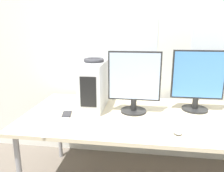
{
  "coord_description": "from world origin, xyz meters",
  "views": [
    {
      "loc": [
        -0.3,
        -1.21,
        1.38
      ],
      "look_at": [
        -0.54,
        0.47,
        0.94
      ],
      "focal_mm": 35.0,
      "sensor_mm": 36.0,
      "label": 1
    }
  ],
  "objects_px": {
    "monitor_right_near": "(198,80)",
    "cell_phone": "(67,114)",
    "mouse": "(178,131)",
    "headphones": "(94,60)",
    "keyboard": "(132,128)",
    "monitor_main": "(134,81)",
    "pc_tower": "(94,85)"
  },
  "relations": [
    {
      "from": "keyboard",
      "to": "cell_phone",
      "type": "distance_m",
      "value": 0.58
    },
    {
      "from": "pc_tower",
      "to": "cell_phone",
      "type": "xyz_separation_m",
      "value": [
        -0.19,
        -0.21,
        -0.2
      ]
    },
    {
      "from": "pc_tower",
      "to": "monitor_main",
      "type": "distance_m",
      "value": 0.36
    },
    {
      "from": "headphones",
      "to": "monitor_main",
      "type": "distance_m",
      "value": 0.39
    },
    {
      "from": "pc_tower",
      "to": "mouse",
      "type": "xyz_separation_m",
      "value": [
        0.66,
        -0.43,
        -0.19
      ]
    },
    {
      "from": "keyboard",
      "to": "cell_phone",
      "type": "relative_size",
      "value": 3.43
    },
    {
      "from": "monitor_main",
      "to": "mouse",
      "type": "height_order",
      "value": "monitor_main"
    },
    {
      "from": "monitor_right_near",
      "to": "mouse",
      "type": "bearing_deg",
      "value": -114.11
    },
    {
      "from": "pc_tower",
      "to": "monitor_right_near",
      "type": "relative_size",
      "value": 0.88
    },
    {
      "from": "monitor_main",
      "to": "monitor_right_near",
      "type": "height_order",
      "value": "monitor_right_near"
    },
    {
      "from": "monitor_right_near",
      "to": "keyboard",
      "type": "bearing_deg",
      "value": -138.67
    },
    {
      "from": "monitor_main",
      "to": "cell_phone",
      "type": "height_order",
      "value": "monitor_main"
    },
    {
      "from": "keyboard",
      "to": "mouse",
      "type": "bearing_deg",
      "value": -4.19
    },
    {
      "from": "monitor_main",
      "to": "pc_tower",
      "type": "bearing_deg",
      "value": 168.23
    },
    {
      "from": "headphones",
      "to": "monitor_right_near",
      "type": "height_order",
      "value": "monitor_right_near"
    },
    {
      "from": "mouse",
      "to": "monitor_main",
      "type": "bearing_deg",
      "value": 130.67
    },
    {
      "from": "headphones",
      "to": "mouse",
      "type": "bearing_deg",
      "value": -33.37
    },
    {
      "from": "keyboard",
      "to": "cell_phone",
      "type": "xyz_separation_m",
      "value": [
        -0.54,
        0.2,
        -0.01
      ]
    },
    {
      "from": "pc_tower",
      "to": "monitor_right_near",
      "type": "xyz_separation_m",
      "value": [
        0.87,
        0.04,
        0.06
      ]
    },
    {
      "from": "headphones",
      "to": "mouse",
      "type": "distance_m",
      "value": 0.89
    },
    {
      "from": "headphones",
      "to": "keyboard",
      "type": "relative_size",
      "value": 0.36
    },
    {
      "from": "pc_tower",
      "to": "monitor_main",
      "type": "bearing_deg",
      "value": -11.77
    },
    {
      "from": "pc_tower",
      "to": "cell_phone",
      "type": "relative_size",
      "value": 3.21
    },
    {
      "from": "monitor_main",
      "to": "keyboard",
      "type": "distance_m",
      "value": 0.42
    },
    {
      "from": "monitor_main",
      "to": "monitor_right_near",
      "type": "xyz_separation_m",
      "value": [
        0.52,
        0.12,
        0.0
      ]
    },
    {
      "from": "monitor_main",
      "to": "cell_phone",
      "type": "relative_size",
      "value": 3.59
    },
    {
      "from": "headphones",
      "to": "cell_phone",
      "type": "height_order",
      "value": "headphones"
    },
    {
      "from": "headphones",
      "to": "monitor_main",
      "type": "xyz_separation_m",
      "value": [
        0.35,
        -0.07,
        -0.16
      ]
    },
    {
      "from": "headphones",
      "to": "keyboard",
      "type": "distance_m",
      "value": 0.68
    },
    {
      "from": "monitor_right_near",
      "to": "cell_phone",
      "type": "xyz_separation_m",
      "value": [
        -1.06,
        -0.26,
        -0.26
      ]
    },
    {
      "from": "monitor_main",
      "to": "mouse",
      "type": "xyz_separation_m",
      "value": [
        0.31,
        -0.36,
        -0.25
      ]
    },
    {
      "from": "pc_tower",
      "to": "headphones",
      "type": "height_order",
      "value": "headphones"
    }
  ]
}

